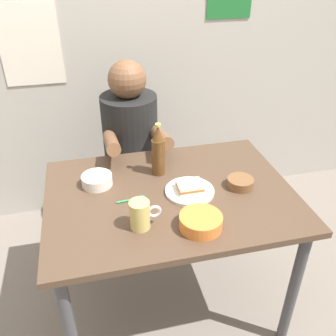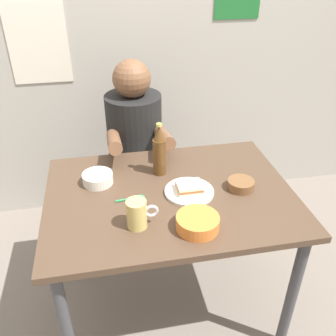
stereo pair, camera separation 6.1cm
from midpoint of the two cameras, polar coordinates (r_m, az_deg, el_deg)
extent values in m
plane|color=slate|center=(2.16, 1.13, -20.06)|extent=(6.00, 6.00, 0.00)
cube|color=#ADA89E|center=(2.40, -4.09, 22.24)|extent=(4.40, 0.08, 2.60)
cube|color=silver|center=(2.38, -18.86, 17.84)|extent=(0.34, 0.01, 0.47)
cube|color=#4C3828|center=(1.65, 1.39, -4.31)|extent=(1.10, 0.80, 0.03)
cylinder|color=#3F3F44|center=(1.66, -14.33, -23.52)|extent=(0.05, 0.05, 0.71)
cylinder|color=#3F3F44|center=(1.82, 19.71, -18.06)|extent=(0.05, 0.05, 0.71)
cylinder|color=#3F3F44|center=(2.13, -13.89, -8.40)|extent=(0.05, 0.05, 0.71)
cylinder|color=#3F3F44|center=(2.26, 11.73, -5.42)|extent=(0.05, 0.05, 0.71)
cylinder|color=#4C4C51|center=(2.45, -3.91, -5.82)|extent=(0.08, 0.08, 0.41)
cylinder|color=maroon|center=(2.32, -4.11, -1.41)|extent=(0.34, 0.34, 0.04)
cylinder|color=black|center=(2.18, -4.39, 4.77)|extent=(0.32, 0.32, 0.52)
sphere|color=brown|center=(2.04, -4.81, 13.67)|extent=(0.21, 0.21, 0.21)
cylinder|color=brown|center=(1.89, -7.50, 4.11)|extent=(0.07, 0.31, 0.14)
cylinder|color=brown|center=(1.92, 0.26, 4.82)|extent=(0.07, 0.31, 0.14)
cylinder|color=silver|center=(1.64, 4.38, -3.71)|extent=(0.22, 0.22, 0.01)
cube|color=beige|center=(1.63, 4.40, -3.34)|extent=(0.11, 0.09, 0.01)
cube|color=#9E592D|center=(1.62, 4.42, -2.99)|extent=(0.11, 0.09, 0.01)
cube|color=beige|center=(1.62, 4.44, -2.65)|extent=(0.11, 0.09, 0.01)
cylinder|color=#D1BC66|center=(1.43, -3.68, -7.18)|extent=(0.08, 0.08, 0.12)
torus|color=silver|center=(1.43, -1.37, -6.73)|extent=(0.06, 0.01, 0.06)
cylinder|color=#593819|center=(1.73, -0.33, 1.75)|extent=(0.06, 0.06, 0.18)
cone|color=#593819|center=(1.67, -0.35, 5.47)|extent=(0.05, 0.05, 0.07)
cylinder|color=#BFB74C|center=(1.65, -0.35, 6.74)|extent=(0.03, 0.03, 0.01)
cylinder|color=brown|center=(1.69, 12.27, -2.53)|extent=(0.12, 0.12, 0.04)
cylinder|color=brown|center=(1.69, 12.30, -2.27)|extent=(0.10, 0.10, 0.02)
cylinder|color=orange|center=(1.44, 5.85, -8.48)|extent=(0.17, 0.17, 0.05)
cylinder|color=#B25B2D|center=(1.44, 5.87, -8.11)|extent=(0.14, 0.14, 0.02)
cylinder|color=silver|center=(1.72, -9.89, -1.62)|extent=(0.14, 0.14, 0.05)
cylinder|color=tan|center=(1.71, -9.93, -1.31)|extent=(0.11, 0.11, 0.02)
cylinder|color=#26A559|center=(1.60, -5.14, -4.87)|extent=(0.11, 0.02, 0.01)
ellipsoid|color=#26A559|center=(1.61, -3.22, -4.49)|extent=(0.04, 0.02, 0.01)
camera|label=1|loc=(0.03, -88.93, 0.67)|focal=39.14mm
camera|label=2|loc=(0.03, 91.07, -0.67)|focal=39.14mm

